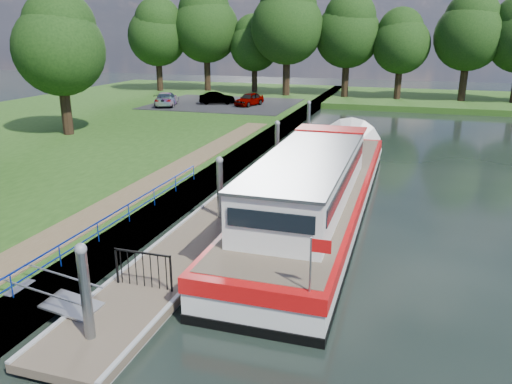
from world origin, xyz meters
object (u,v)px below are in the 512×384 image
(pontoon, at_px, (253,190))
(car_a, at_px, (249,99))
(barge, at_px, (321,187))
(car_c, at_px, (166,99))
(car_b, at_px, (217,98))

(pontoon, bearing_deg, car_a, 108.45)
(car_a, bearing_deg, barge, -50.44)
(pontoon, height_order, car_c, car_c)
(car_b, distance_m, car_c, 5.03)
(pontoon, xyz_separation_m, car_b, (-11.57, 24.53, 1.24))
(barge, bearing_deg, car_b, 120.41)
(car_c, bearing_deg, car_b, -165.26)
(barge, xyz_separation_m, car_b, (-15.17, 25.85, 0.33))
(car_c, bearing_deg, car_a, -179.54)
(barge, bearing_deg, car_a, 114.54)
(car_a, xyz_separation_m, car_c, (-7.71, -2.49, 0.04))
(pontoon, height_order, car_a, car_a)
(car_a, distance_m, car_b, 3.46)
(car_b, bearing_deg, pontoon, -176.54)
(car_b, bearing_deg, car_c, 100.41)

